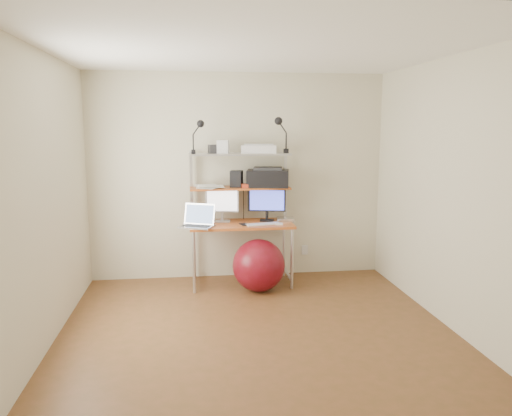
{
  "coord_description": "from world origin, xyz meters",
  "views": [
    {
      "loc": [
        -0.57,
        -4.28,
        1.87
      ],
      "look_at": [
        0.14,
        1.15,
        0.96
      ],
      "focal_mm": 35.0,
      "sensor_mm": 36.0,
      "label": 1
    }
  ],
  "objects_px": {
    "monitor_black": "(267,202)",
    "laptop": "(198,222)",
    "monitor_silver": "(222,202)",
    "exercise_ball": "(259,265)",
    "printer": "(268,178)"
  },
  "relations": [
    {
      "from": "monitor_black",
      "to": "laptop",
      "type": "distance_m",
      "value": 0.87
    },
    {
      "from": "monitor_silver",
      "to": "laptop",
      "type": "height_order",
      "value": "monitor_silver"
    },
    {
      "from": "laptop",
      "to": "exercise_ball",
      "type": "relative_size",
      "value": 0.75
    },
    {
      "from": "printer",
      "to": "laptop",
      "type": "bearing_deg",
      "value": -151.54
    },
    {
      "from": "laptop",
      "to": "printer",
      "type": "relative_size",
      "value": 0.83
    },
    {
      "from": "exercise_ball",
      "to": "laptop",
      "type": "bearing_deg",
      "value": 168.04
    },
    {
      "from": "monitor_silver",
      "to": "laptop",
      "type": "distance_m",
      "value": 0.43
    },
    {
      "from": "laptop",
      "to": "exercise_ball",
      "type": "distance_m",
      "value": 0.85
    },
    {
      "from": "monitor_black",
      "to": "exercise_ball",
      "type": "distance_m",
      "value": 0.78
    },
    {
      "from": "printer",
      "to": "exercise_ball",
      "type": "bearing_deg",
      "value": -100.87
    },
    {
      "from": "monitor_silver",
      "to": "exercise_ball",
      "type": "height_order",
      "value": "monitor_silver"
    },
    {
      "from": "laptop",
      "to": "exercise_ball",
      "type": "height_order",
      "value": "laptop"
    },
    {
      "from": "monitor_silver",
      "to": "printer",
      "type": "xyz_separation_m",
      "value": [
        0.55,
        -0.0,
        0.29
      ]
    },
    {
      "from": "monitor_silver",
      "to": "printer",
      "type": "bearing_deg",
      "value": 8.67
    },
    {
      "from": "printer",
      "to": "exercise_ball",
      "type": "distance_m",
      "value": 1.05
    }
  ]
}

